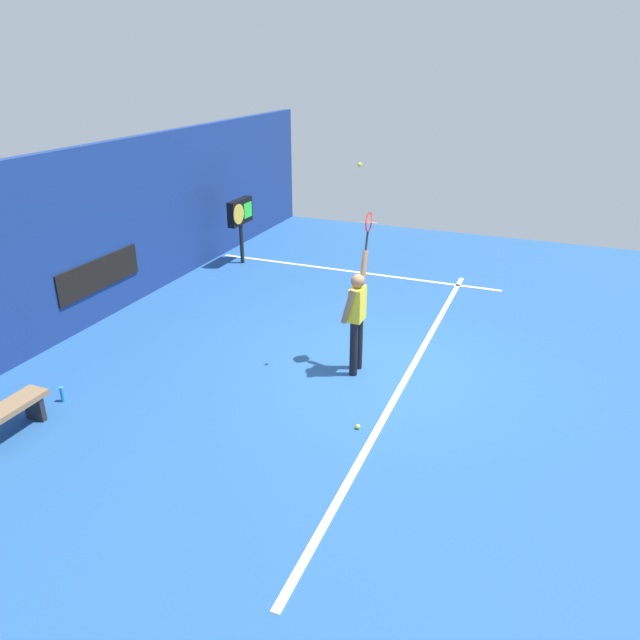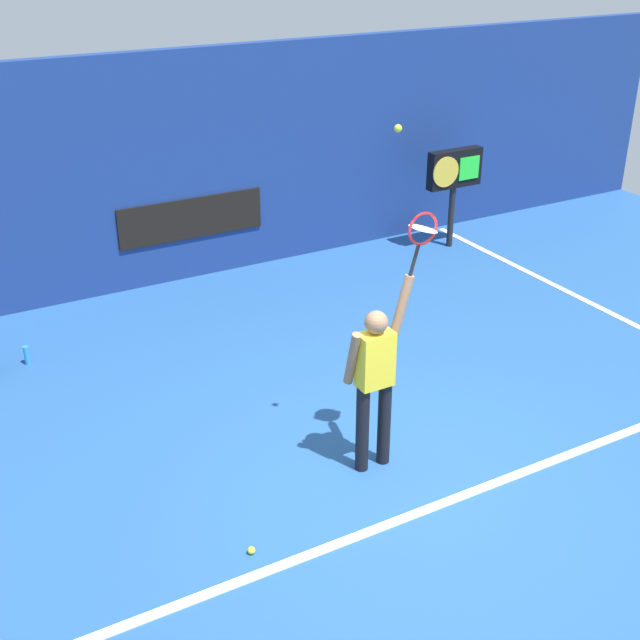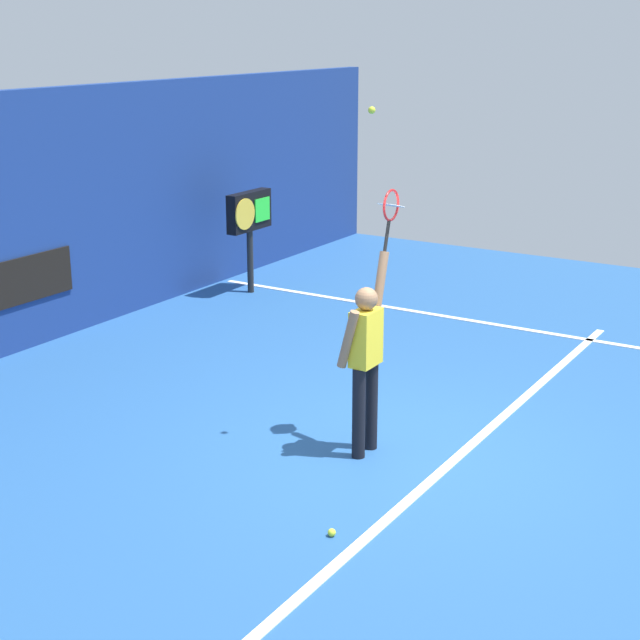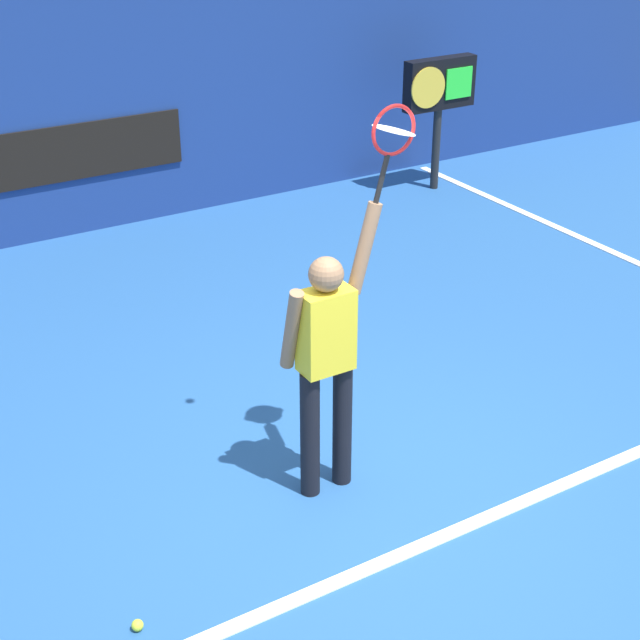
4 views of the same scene
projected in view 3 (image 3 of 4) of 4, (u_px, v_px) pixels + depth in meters
ground_plane at (402, 451)px, 9.61m from camera, size 18.00×18.00×0.00m
sponsor_banner_center at (6, 285)px, 12.16m from camera, size 2.20×0.03×0.60m
court_baseline at (452, 462)px, 9.34m from camera, size 10.00×0.10×0.01m
court_sideline at (420, 312)px, 14.27m from camera, size 0.10×7.00×0.01m
tennis_player at (365, 356)px, 9.29m from camera, size 0.64×0.31×1.98m
tennis_racket at (391, 209)px, 9.26m from camera, size 0.38×0.27×0.63m
tennis_ball at (372, 110)px, 8.84m from camera, size 0.07×0.07×0.07m
scoreboard_clock at (249, 215)px, 15.02m from camera, size 0.96×0.20×1.60m
spare_ball at (332, 532)px, 7.99m from camera, size 0.07×0.07×0.07m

